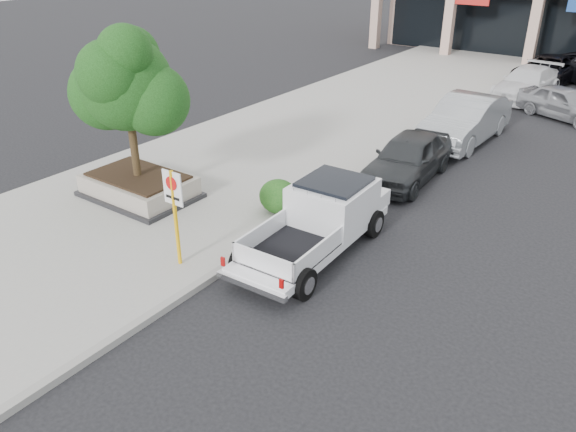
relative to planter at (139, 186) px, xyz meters
The scene contains 13 objects.
ground 6.29m from the planter, 14.77° to the right, with size 120.00×120.00×0.00m, color black.
sidewalk 4.46m from the planter, 82.74° to the left, with size 8.00×52.00×0.15m, color gray.
curb 6.32m from the planter, 44.30° to the left, with size 0.20×52.00×0.15m, color gray.
planter is the anchor object (origin of this frame).
planter_tree 2.95m from the planter, 48.97° to the left, with size 2.90×2.55×4.00m.
no_parking_sign 4.25m from the planter, 28.29° to the right, with size 0.55×0.09×2.30m.
hedge 4.17m from the planter, 21.55° to the left, with size 1.10×0.99×0.94m, color #164714.
pickup_truck 5.74m from the planter, ahead, with size 1.90×5.12×1.61m, color white, non-canonical shape.
curb_car_a 8.18m from the planter, 47.18° to the left, with size 1.72×4.28×1.46m, color #292B2D.
curb_car_b 11.99m from the planter, 61.48° to the left, with size 1.77×5.07×1.67m, color #9CA0A4.
curb_car_c 19.13m from the planter, 72.13° to the left, with size 1.97×4.84×1.40m, color silver.
curb_car_d 22.39m from the planter, 74.53° to the left, with size 2.36×5.13×1.43m, color black.
lot_car_a 17.70m from the planter, 62.90° to the left, with size 1.58×3.94×1.34m, color gray.
Camera 1 is at (6.07, -7.87, 7.00)m, focal length 35.00 mm.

